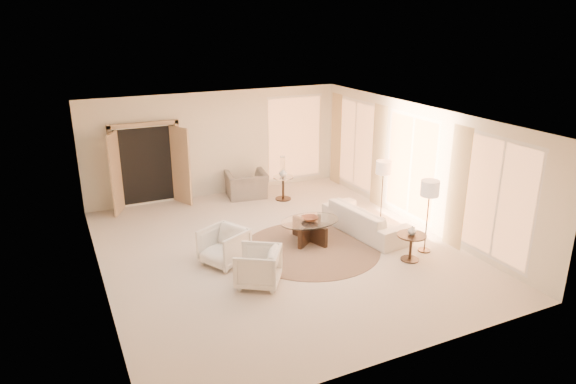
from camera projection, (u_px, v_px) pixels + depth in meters
name	position (u px, v px, depth m)	size (l,w,h in m)	color
room	(279.00, 187.00, 10.31)	(7.04, 8.04, 2.83)	beige
windows_right	(413.00, 167.00, 11.81)	(0.10, 6.40, 2.40)	#F29F60
window_back_corner	(295.00, 138.00, 14.63)	(1.70, 0.10, 2.40)	#F29F60
curtains_right	(388.00, 160.00, 12.58)	(0.06, 5.20, 2.60)	#CCB684
french_doors	(147.00, 166.00, 12.91)	(1.95, 0.66, 2.16)	tan
area_rug	(311.00, 248.00, 10.82)	(2.91, 2.91, 0.01)	#453024
sofa	(366.00, 219.00, 11.52)	(2.19, 0.86, 0.64)	white
armchair_left	(224.00, 245.00, 10.06)	(0.78, 0.73, 0.80)	white
armchair_right	(258.00, 265.00, 9.26)	(0.76, 0.71, 0.78)	white
accent_chair	(246.00, 181.00, 13.76)	(1.06, 0.69, 0.92)	gray
coffee_table	(310.00, 228.00, 11.08)	(1.66, 1.66, 0.49)	black
end_table	(411.00, 243.00, 10.20)	(0.59, 0.59, 0.55)	black
side_table	(283.00, 186.00, 13.61)	(0.55, 0.55, 0.64)	#2D221A
floor_lamp_near	(383.00, 170.00, 11.94)	(0.36, 0.36, 1.47)	#2D221A
floor_lamp_far	(430.00, 192.00, 10.29)	(0.37, 0.37, 1.54)	#2D221A
bowl	(310.00, 219.00, 11.01)	(0.35, 0.35, 0.09)	brown
end_vase	(412.00, 231.00, 10.11)	(0.18, 0.18, 0.18)	silver
side_vase	(283.00, 172.00, 13.49)	(0.23, 0.23, 0.24)	silver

